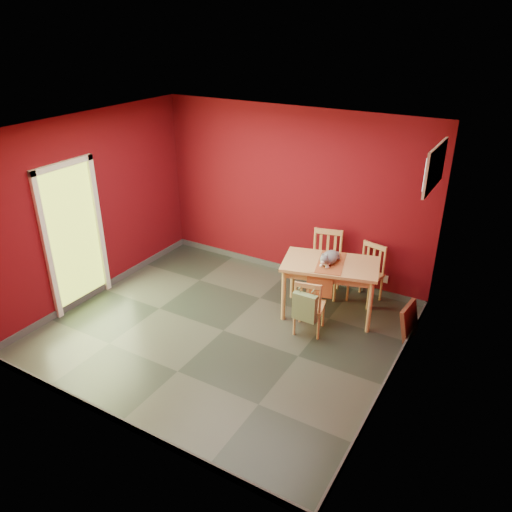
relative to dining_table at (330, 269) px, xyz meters
The scene contains 13 objects.
ground 1.69m from the dining_table, 133.22° to the right, with size 4.50×4.50×0.00m, color #2D342D.
room_shell 1.67m from the dining_table, 133.22° to the right, with size 4.50×4.50×4.50m.
doorway 3.64m from the dining_table, 155.17° to the right, with size 0.06×1.01×2.13m.
window 2.02m from the dining_table, ahead, with size 0.05×0.90×0.50m.
outlet_plate 1.11m from the dining_table, 57.71° to the left, with size 0.08×0.01×0.12m, color silver.
dining_table is the anchor object (origin of this frame).
table_runner 0.13m from the dining_table, 90.00° to the right, with size 0.52×0.80×0.37m.
chair_far_left 0.66m from the dining_table, 118.40° to the left, with size 0.56×0.56×0.99m.
chair_far_right 0.77m from the dining_table, 62.58° to the left, with size 0.49×0.49×0.88m.
chair_near 0.64m from the dining_table, 95.04° to the right, with size 0.45×0.45×0.81m.
tote_bag 0.79m from the dining_table, 91.72° to the right, with size 0.32×0.19×0.44m.
cat 0.21m from the dining_table, 166.63° to the right, with size 0.23×0.45×0.22m, color slate, non-canonical shape.
picture_frame 1.24m from the dining_table, ahead, with size 0.19×0.47×0.46m.
Camera 1 is at (3.23, -4.67, 3.87)m, focal length 35.00 mm.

